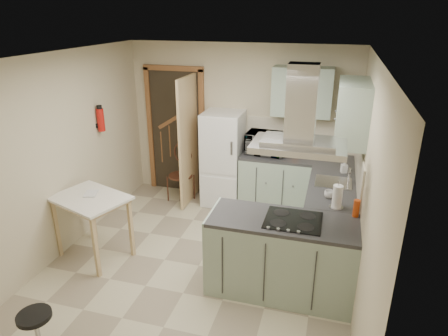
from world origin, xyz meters
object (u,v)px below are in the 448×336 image
(peninsula, at_px, (281,256))
(microwave, at_px, (266,143))
(fridge, at_px, (223,159))
(bentwood_chair, at_px, (180,176))
(stool, at_px, (37,332))
(drop_leaf_table, at_px, (94,227))
(extractor_hood, at_px, (299,146))

(peninsula, xyz_separation_m, microwave, (-0.55, 2.00, 0.61))
(fridge, distance_m, bentwood_chair, 0.77)
(fridge, height_order, peninsula, fridge)
(peninsula, distance_m, stool, 2.49)
(drop_leaf_table, height_order, stool, drop_leaf_table)
(extractor_hood, bearing_deg, bentwood_chair, 137.39)
(fridge, distance_m, extractor_hood, 2.57)
(extractor_hood, distance_m, microwave, 2.20)
(fridge, height_order, stool, fridge)
(extractor_hood, bearing_deg, microwave, 108.07)
(fridge, relative_size, extractor_hood, 1.67)
(extractor_hood, bearing_deg, stool, -145.45)
(extractor_hood, xyz_separation_m, bentwood_chair, (-2.01, 1.85, -1.29))
(peninsula, xyz_separation_m, drop_leaf_table, (-2.36, 0.05, -0.04))
(extractor_hood, distance_m, drop_leaf_table, 2.79)
(fridge, relative_size, bentwood_chair, 1.74)
(peninsula, bearing_deg, bentwood_chair, 135.93)
(stool, bearing_deg, fridge, 77.09)
(fridge, xyz_separation_m, peninsula, (1.22, -1.98, -0.30))
(fridge, xyz_separation_m, extractor_hood, (1.32, -1.98, 0.97))
(fridge, xyz_separation_m, microwave, (0.67, 0.02, 0.31))
(fridge, height_order, bentwood_chair, fridge)
(peninsula, bearing_deg, extractor_hood, 0.00)
(extractor_hood, distance_m, stool, 2.98)
(stool, bearing_deg, drop_leaf_table, 103.21)
(fridge, height_order, extractor_hood, extractor_hood)
(peninsula, distance_m, drop_leaf_table, 2.37)
(peninsula, relative_size, stool, 3.78)
(bentwood_chair, bearing_deg, drop_leaf_table, -85.06)
(drop_leaf_table, bearing_deg, microwave, 66.39)
(drop_leaf_table, distance_m, bentwood_chair, 1.86)
(bentwood_chair, distance_m, microwave, 1.51)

